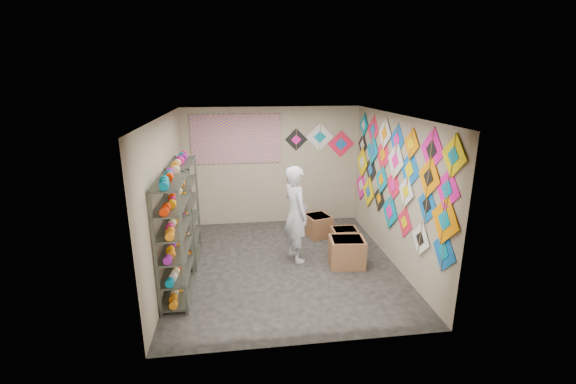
{
  "coord_description": "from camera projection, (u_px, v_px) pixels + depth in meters",
  "views": [
    {
      "loc": [
        -0.8,
        -6.38,
        3.29
      ],
      "look_at": [
        0.1,
        0.3,
        1.3
      ],
      "focal_mm": 24.0,
      "sensor_mm": 36.0,
      "label": 1
    }
  ],
  "objects": [
    {
      "name": "poster",
      "position": [
        236.0,
        139.0,
        8.55
      ],
      "size": [
        2.0,
        0.01,
        1.1
      ],
      "primitive_type": "cube",
      "color": "#604EA9",
      "rests_on": "room_walls"
    },
    {
      "name": "carton_b",
      "position": [
        344.0,
        238.0,
        7.73
      ],
      "size": [
        0.52,
        0.43,
        0.41
      ],
      "primitive_type": "cube",
      "rotation": [
        0.0,
        0.0,
        -0.04
      ],
      "color": "brown",
      "rests_on": "ground"
    },
    {
      "name": "shelf_rack_back",
      "position": [
        185.0,
        212.0,
        7.03
      ],
      "size": [
        0.4,
        1.1,
        1.9
      ],
      "primitive_type": "cube",
      "color": "#4C5147",
      "rests_on": "ground"
    },
    {
      "name": "ground",
      "position": [
        285.0,
        264.0,
        7.1
      ],
      "size": [
        4.5,
        4.5,
        0.0
      ],
      "primitive_type": "plane",
      "color": "black"
    },
    {
      "name": "shopkeeper",
      "position": [
        296.0,
        214.0,
        7.06
      ],
      "size": [
        0.92,
        0.83,
        1.81
      ],
      "primitive_type": "imported",
      "rotation": [
        0.0,
        0.0,
        1.9
      ],
      "color": "silver",
      "rests_on": "ground"
    },
    {
      "name": "shelf_rack_front",
      "position": [
        175.0,
        240.0,
        5.79
      ],
      "size": [
        0.4,
        1.1,
        1.9
      ],
      "primitive_type": "cube",
      "color": "#4C5147",
      "rests_on": "ground"
    },
    {
      "name": "room_walls",
      "position": [
        285.0,
        178.0,
        6.63
      ],
      "size": [
        4.5,
        4.5,
        4.5
      ],
      "color": "tan",
      "rests_on": "ground"
    },
    {
      "name": "back_wall_kites",
      "position": [
        322.0,
        140.0,
        8.83
      ],
      "size": [
        1.63,
        0.02,
        0.81
      ],
      "color": "black",
      "rests_on": "room_walls"
    },
    {
      "name": "kite_wall_display",
      "position": [
        394.0,
        174.0,
        6.9
      ],
      "size": [
        0.06,
        4.29,
        2.06
      ],
      "color": "blue",
      "rests_on": "room_walls"
    },
    {
      "name": "carton_c",
      "position": [
        318.0,
        226.0,
        8.34
      ],
      "size": [
        0.62,
        0.65,
        0.46
      ],
      "primitive_type": "cube",
      "rotation": [
        0.0,
        0.0,
        0.29
      ],
      "color": "brown",
      "rests_on": "ground"
    },
    {
      "name": "carton_a",
      "position": [
        347.0,
        252.0,
        7.0
      ],
      "size": [
        0.67,
        0.58,
        0.52
      ],
      "primitive_type": "cube",
      "rotation": [
        0.0,
        0.0,
        -0.1
      ],
      "color": "brown",
      "rests_on": "ground"
    },
    {
      "name": "string_spools",
      "position": [
        180.0,
        219.0,
        6.38
      ],
      "size": [
        0.12,
        2.36,
        0.12
      ],
      "color": "#E5176F",
      "rests_on": "ground"
    }
  ]
}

